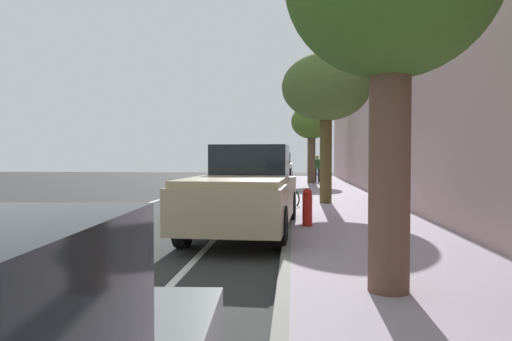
% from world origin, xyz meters
% --- Properties ---
extents(ground, '(68.57, 68.57, 0.00)m').
position_xyz_m(ground, '(0.00, 0.00, 0.00)').
color(ground, '#2F2F2F').
extents(sidewalk, '(3.33, 42.86, 0.14)m').
position_xyz_m(sidewalk, '(3.64, 0.00, 0.07)').
color(sidewalk, '#A090A1').
rests_on(sidewalk, ground).
extents(curb_edge, '(0.16, 42.86, 0.14)m').
position_xyz_m(curb_edge, '(1.90, 0.00, 0.07)').
color(curb_edge, gray).
rests_on(curb_edge, ground).
extents(lane_stripe_centre, '(0.14, 40.00, 0.01)m').
position_xyz_m(lane_stripe_centre, '(-3.22, -1.43, 0.00)').
color(lane_stripe_centre, white).
rests_on(lane_stripe_centre, ground).
extents(lane_stripe_bike_edge, '(0.12, 42.86, 0.01)m').
position_xyz_m(lane_stripe_bike_edge, '(0.43, 0.00, 0.00)').
color(lane_stripe_bike_edge, white).
rests_on(lane_stripe_bike_edge, ground).
extents(building_facade, '(0.50, 42.86, 4.88)m').
position_xyz_m(building_facade, '(5.56, 0.00, 2.44)').
color(building_facade, '#B29191').
rests_on(building_facade, ground).
extents(parked_pickup_tan_second, '(2.23, 5.39, 1.95)m').
position_xyz_m(parked_pickup_tan_second, '(0.98, -5.91, 0.90)').
color(parked_pickup_tan_second, tan).
rests_on(parked_pickup_tan_second, ground).
extents(parked_sedan_green_mid, '(2.00, 4.48, 1.52)m').
position_xyz_m(parked_sedan_green_mid, '(0.75, 3.62, 0.75)').
color(parked_sedan_green_mid, '#1E512D').
rests_on(parked_sedan_green_mid, ground).
extents(parked_suv_white_far, '(2.13, 4.78, 1.99)m').
position_xyz_m(parked_suv_white_far, '(0.76, 9.47, 1.03)').
color(parked_suv_white_far, white).
rests_on(parked_suv_white_far, ground).
extents(parked_suv_silver_farthest, '(2.02, 4.73, 1.99)m').
position_xyz_m(parked_suv_silver_farthest, '(0.97, 16.27, 1.03)').
color(parked_suv_silver_farthest, '#B7BABF').
rests_on(parked_suv_silver_farthest, ground).
extents(bicycle_at_curb, '(1.61, 0.75, 0.74)m').
position_xyz_m(bicycle_at_curb, '(1.43, -1.76, 0.37)').
color(bicycle_at_curb, black).
rests_on(bicycle_at_curb, ground).
extents(cyclist_with_backpack, '(0.52, 0.55, 1.67)m').
position_xyz_m(cyclist_with_backpack, '(1.65, -2.20, 1.01)').
color(cyclist_with_backpack, '#C6B284').
rests_on(cyclist_with_backpack, ground).
extents(street_tree_far_end, '(2.94, 2.94, 4.97)m').
position_xyz_m(street_tree_far_end, '(3.09, -0.47, 3.94)').
color(street_tree_far_end, '#4C3E1F').
rests_on(street_tree_far_end, sidewalk).
extents(street_tree_corner, '(2.41, 2.41, 4.65)m').
position_xyz_m(street_tree_corner, '(3.09, 11.55, 3.66)').
color(street_tree_corner, brown).
rests_on(street_tree_corner, sidewalk).
extents(pedestrian_on_phone, '(0.62, 0.27, 1.63)m').
position_xyz_m(pedestrian_on_phone, '(3.51, 12.95, 1.06)').
color(pedestrian_on_phone, black).
rests_on(pedestrian_on_phone, sidewalk).
extents(fire_hydrant, '(0.22, 0.22, 0.84)m').
position_xyz_m(fire_hydrant, '(2.33, -5.65, 0.56)').
color(fire_hydrant, red).
rests_on(fire_hydrant, sidewalk).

